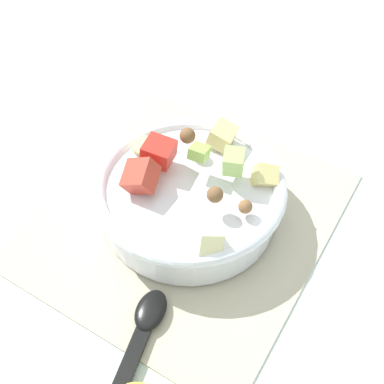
{
  "coord_description": "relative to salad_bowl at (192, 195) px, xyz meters",
  "views": [
    {
      "loc": [
        0.37,
        0.24,
        0.56
      ],
      "look_at": [
        -0.01,
        0.0,
        0.05
      ],
      "focal_mm": 47.14,
      "sensor_mm": 36.0,
      "label": 1
    }
  ],
  "objects": [
    {
      "name": "ground_plane",
      "position": [
        0.01,
        -0.0,
        -0.04
      ],
      "size": [
        2.4,
        2.4,
        0.0
      ],
      "primitive_type": "plane",
      "color": "silver"
    },
    {
      "name": "serving_spoon",
      "position": [
        0.21,
        0.05,
        -0.03
      ],
      "size": [
        0.23,
        0.08,
        0.01
      ],
      "color": "black",
      "rests_on": "placemat"
    },
    {
      "name": "salad_bowl",
      "position": [
        0.0,
        0.0,
        0.0
      ],
      "size": [
        0.26,
        0.26,
        0.11
      ],
      "color": "white",
      "rests_on": "placemat"
    },
    {
      "name": "placemat",
      "position": [
        0.01,
        -0.0,
        -0.04
      ],
      "size": [
        0.41,
        0.37,
        0.01
      ],
      "primitive_type": "cube",
      "color": "#BCB299",
      "rests_on": "ground_plane"
    }
  ]
}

